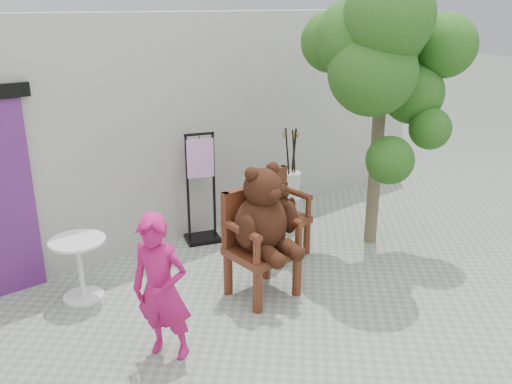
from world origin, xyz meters
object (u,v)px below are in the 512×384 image
Objects in this scene: chair_big at (262,224)px; person at (162,290)px; display_stand at (201,201)px; stool_bucket at (290,184)px; cafe_table at (80,262)px; chair_small at (278,207)px; tree at (384,53)px.

chair_big reaches higher than person.
display_stand is (1.78, 1.98, -0.15)m from person.
person is 3.46m from stool_bucket.
person is 2.07× the size of cafe_table.
cafe_table is at bearing -179.13° from stool_bucket.
stool_bucket is at bearing 84.19° from person.
cafe_table is at bearing -147.58° from display_stand.
chair_big is 1.40× the size of chair_small.
tree reaches higher than cafe_table.
person is 2.66m from display_stand.
chair_small is 0.74× the size of person.
chair_small is 0.74× the size of stool_bucket.
chair_small is at bearing 81.05° from person.
person is (-2.33, -1.06, 0.11)m from chair_small.
tree is (3.40, -1.26, 2.10)m from cafe_table.
chair_big is 2.48m from tree.
chair_small is 0.92m from stool_bucket.
tree reaches higher than display_stand.
chair_big reaches higher than stool_bucket.
tree reaches higher than person.
chair_big is at bearing 177.90° from tree.
tree is (0.95, -0.77, 1.92)m from chair_small.
person is at bearing -112.04° from display_stand.
cafe_table is 1.95m from display_stand.
chair_small is 1.54× the size of cafe_table.
chair_small is at bearing 140.99° from tree.
chair_big is 1.14m from chair_small.
tree reaches higher than chair_small.
cafe_table is 0.47× the size of display_stand.
display_stand is at bearing 79.01° from chair_big.
tree is (0.21, -1.31, 1.90)m from stool_bucket.
cafe_table is at bearing 159.60° from tree.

